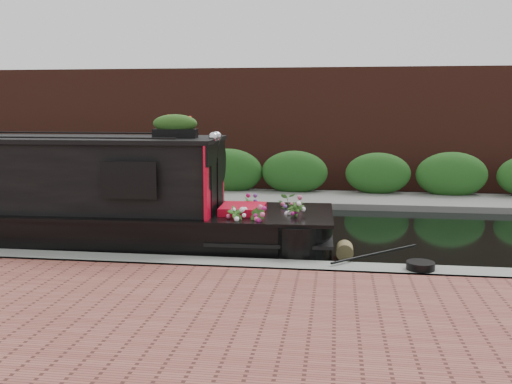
# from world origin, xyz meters

# --- Properties ---
(ground) EXTENTS (80.00, 80.00, 0.00)m
(ground) POSITION_xyz_m (0.00, 0.00, 0.00)
(ground) COLOR black
(ground) RESTS_ON ground
(near_bank_coping) EXTENTS (40.00, 0.60, 0.50)m
(near_bank_coping) POSITION_xyz_m (0.00, -3.30, 0.00)
(near_bank_coping) COLOR slate
(near_bank_coping) RESTS_ON ground
(near_bank_pavers) EXTENTS (40.00, 7.00, 0.50)m
(near_bank_pavers) POSITION_xyz_m (0.00, -7.00, 0.00)
(near_bank_pavers) COLOR brown
(near_bank_pavers) RESTS_ON ground
(far_bank_path) EXTENTS (40.00, 2.40, 0.34)m
(far_bank_path) POSITION_xyz_m (0.00, 4.20, 0.00)
(far_bank_path) COLOR #61615D
(far_bank_path) RESTS_ON ground
(far_hedge) EXTENTS (40.00, 1.10, 2.80)m
(far_hedge) POSITION_xyz_m (0.00, 5.10, 0.00)
(far_hedge) COLOR #21521B
(far_hedge) RESTS_ON ground
(far_brick_wall) EXTENTS (40.00, 1.00, 8.00)m
(far_brick_wall) POSITION_xyz_m (0.00, 7.20, 0.00)
(far_brick_wall) COLOR #4D231A
(far_brick_wall) RESTS_ON ground
(narrowboat) EXTENTS (12.13, 2.46, 2.85)m
(narrowboat) POSITION_xyz_m (-3.05, -1.93, 0.84)
(narrowboat) COLOR black
(narrowboat) RESTS_ON ground
(rope_fender) EXTENTS (0.31, 0.42, 0.31)m
(rope_fender) POSITION_xyz_m (3.50, -1.93, 0.16)
(rope_fender) COLOR brown
(rope_fender) RESTS_ON ground
(coiled_mooring_rope) EXTENTS (0.44, 0.44, 0.12)m
(coiled_mooring_rope) POSITION_xyz_m (4.66, -3.29, 0.31)
(coiled_mooring_rope) COLOR black
(coiled_mooring_rope) RESTS_ON near_bank_coping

